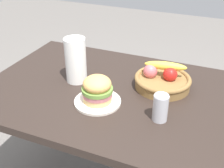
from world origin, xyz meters
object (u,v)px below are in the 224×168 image
at_px(soda_can, 160,108).
at_px(plate, 98,102).
at_px(paper_towel_roll, 76,60).
at_px(fruit_basket, 162,80).
at_px(sandwich, 97,89).

bearing_deg(soda_can, plate, 177.28).
bearing_deg(plate, soda_can, -2.72).
distance_m(plate, soda_can, 0.31).
bearing_deg(paper_towel_roll, fruit_basket, 14.10).
height_order(plate, soda_can, soda_can).
height_order(soda_can, fruit_basket, fruit_basket).
height_order(plate, sandwich, sandwich).
bearing_deg(sandwich, paper_towel_roll, 142.02).
xyz_separation_m(sandwich, paper_towel_roll, (-0.20, 0.15, 0.04)).
bearing_deg(fruit_basket, soda_can, -77.84).
relative_size(soda_can, fruit_basket, 0.43).
distance_m(plate, sandwich, 0.07).
bearing_deg(paper_towel_roll, sandwich, -37.98).
distance_m(soda_can, paper_towel_roll, 0.53).
bearing_deg(sandwich, fruit_basket, 47.03).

